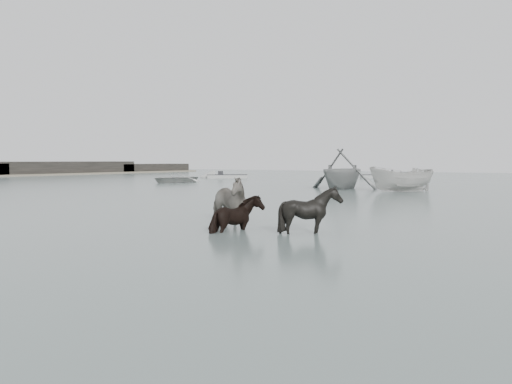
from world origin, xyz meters
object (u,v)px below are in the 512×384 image
Objects in this scene: pony_pinto at (226,194)px; pony_dark at (237,206)px; pony_black at (310,205)px; rowboat_lead at (174,177)px.

pony_pinto is 1.53× the size of pony_dark.
pony_black is 30.32m from rowboat_lead.
rowboat_lead is (-21.32, 20.38, -0.21)m from pony_dark.
pony_black is (3.24, -0.74, -0.14)m from pony_pinto.
pony_black reaches higher than pony_dark.
pony_pinto is 2.08m from pony_dark.
pony_dark is at bearing -38.46° from rowboat_lead.
rowboat_lead is at bearing 53.69° from pony_black.
pony_black is at bearing -80.54° from pony_dark.
pony_black is at bearing -83.47° from pony_pinto.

